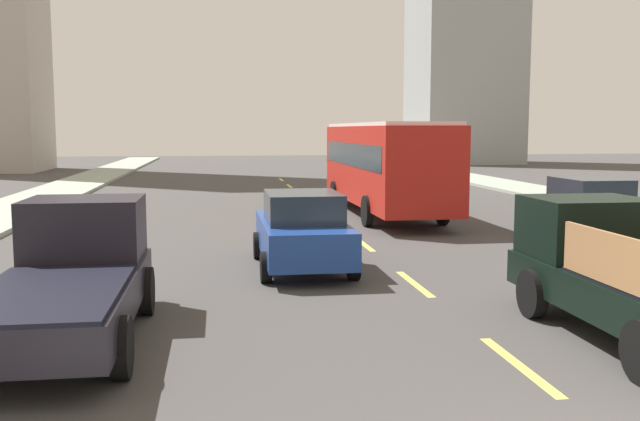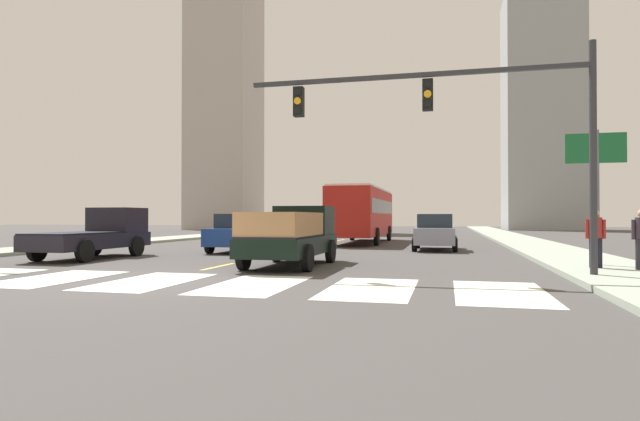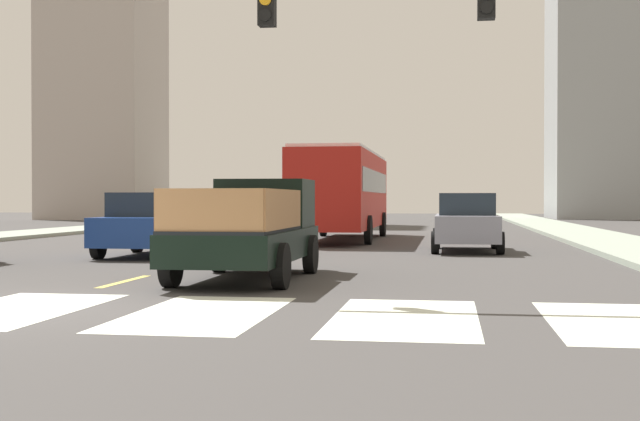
# 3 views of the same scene
# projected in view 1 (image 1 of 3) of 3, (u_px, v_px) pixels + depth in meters

# --- Properties ---
(lane_dash_0) EXTENTS (0.16, 2.40, 0.01)m
(lane_dash_0) POSITION_uv_depth(u_px,v_px,m) (519.00, 365.00, 9.30)
(lane_dash_0) COLOR #D8C453
(lane_dash_0) RESTS_ON ground
(lane_dash_1) EXTENTS (0.16, 2.40, 0.01)m
(lane_dash_1) POSITION_uv_depth(u_px,v_px,m) (414.00, 284.00, 14.21)
(lane_dash_1) COLOR #D8C453
(lane_dash_1) RESTS_ON ground
(lane_dash_2) EXTENTS (0.16, 2.40, 0.01)m
(lane_dash_2) POSITION_uv_depth(u_px,v_px,m) (364.00, 244.00, 19.13)
(lane_dash_2) COLOR #D8C453
(lane_dash_2) RESTS_ON ground
(lane_dash_3) EXTENTS (0.16, 2.40, 0.01)m
(lane_dash_3) POSITION_uv_depth(u_px,v_px,m) (334.00, 221.00, 24.04)
(lane_dash_3) COLOR #D8C453
(lane_dash_3) RESTS_ON ground
(lane_dash_4) EXTENTS (0.16, 2.40, 0.01)m
(lane_dash_4) POSITION_uv_depth(u_px,v_px,m) (314.00, 205.00, 28.96)
(lane_dash_4) COLOR #D8C453
(lane_dash_4) RESTS_ON ground
(lane_dash_5) EXTENTS (0.16, 2.40, 0.01)m
(lane_dash_5) POSITION_uv_depth(u_px,v_px,m) (300.00, 194.00, 33.88)
(lane_dash_5) COLOR #D8C453
(lane_dash_5) RESTS_ON ground
(lane_dash_6) EXTENTS (0.16, 2.40, 0.01)m
(lane_dash_6) POSITION_uv_depth(u_px,v_px,m) (289.00, 186.00, 38.79)
(lane_dash_6) COLOR #D8C453
(lane_dash_6) RESTS_ON ground
(lane_dash_7) EXTENTS (0.16, 2.40, 0.01)m
(lane_dash_7) POSITION_uv_depth(u_px,v_px,m) (281.00, 180.00, 43.71)
(lane_dash_7) COLOR #D8C453
(lane_dash_7) RESTS_ON ground
(pickup_stakebed) EXTENTS (2.18, 5.20, 1.96)m
(pickup_stakebed) POSITION_uv_depth(u_px,v_px,m) (628.00, 274.00, 10.60)
(pickup_stakebed) COLOR black
(pickup_stakebed) RESTS_ON ground
(pickup_dark) EXTENTS (2.18, 5.20, 1.96)m
(pickup_dark) POSITION_uv_depth(u_px,v_px,m) (71.00, 275.00, 10.57)
(pickup_dark) COLOR black
(pickup_dark) RESTS_ON ground
(city_bus) EXTENTS (2.72, 10.80, 3.32)m
(city_bus) POSITION_uv_depth(u_px,v_px,m) (384.00, 161.00, 25.46)
(city_bus) COLOR #AF1D15
(city_bus) RESTS_ON ground
(sedan_near_left) EXTENTS (2.02, 4.40, 1.72)m
(sedan_near_left) POSITION_uv_depth(u_px,v_px,m) (302.00, 231.00, 15.65)
(sedan_near_left) COLOR navy
(sedan_near_left) RESTS_ON ground
(sedan_far) EXTENTS (2.02, 4.40, 1.72)m
(sedan_far) POSITION_uv_depth(u_px,v_px,m) (587.00, 208.00, 20.15)
(sedan_far) COLOR gray
(sedan_far) RESTS_ON ground
(block_mid_left) EXTENTS (8.94, 8.84, 29.49)m
(block_mid_left) POSITION_uv_depth(u_px,v_px,m) (465.00, 0.00, 64.17)
(block_mid_left) COLOR #989C9E
(block_mid_left) RESTS_ON ground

